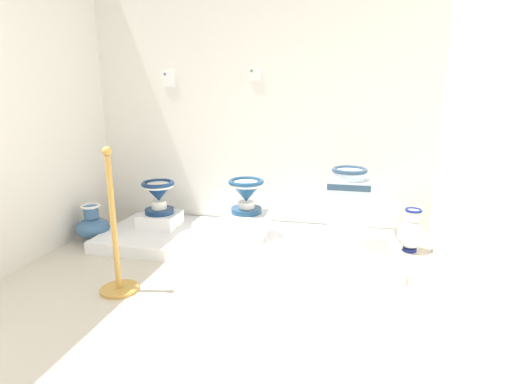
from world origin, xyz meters
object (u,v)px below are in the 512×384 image
at_px(antique_toilet_broad_patterned, 158,193).
at_px(info_placard_second, 255,74).
at_px(plinth_block_pale_glazed, 246,224).
at_px(stanchion_post_near_left, 116,253).
at_px(decorative_vase_corner, 92,226).
at_px(decorative_vase_companion, 411,233).
at_px(antique_toilet_leftmost, 348,193).
at_px(antique_toilet_pale_glazed, 246,192).
at_px(plinth_block_broad_patterned, 160,220).
at_px(info_placard_first, 169,79).
at_px(plinth_block_leftmost, 346,232).

height_order(antique_toilet_broad_patterned, info_placard_second, info_placard_second).
bearing_deg(plinth_block_pale_glazed, stanchion_post_near_left, -123.18).
bearing_deg(decorative_vase_corner, decorative_vase_companion, 7.86).
height_order(plinth_block_pale_glazed, antique_toilet_leftmost, antique_toilet_leftmost).
relative_size(antique_toilet_broad_patterned, antique_toilet_leftmost, 0.72).
bearing_deg(plinth_block_pale_glazed, antique_toilet_pale_glazed, 180.00).
bearing_deg(plinth_block_pale_glazed, decorative_vase_companion, 8.14).
xyz_separation_m(plinth_block_broad_patterned, decorative_vase_corner, (-0.60, -0.24, -0.03)).
distance_m(antique_toilet_leftmost, info_placard_second, 1.45).
bearing_deg(stanchion_post_near_left, plinth_block_broad_patterned, 100.38).
bearing_deg(info_placard_first, antique_toilet_pale_glazed, -26.86).
bearing_deg(antique_toilet_leftmost, info_placard_second, 151.53).
bearing_deg(plinth_block_leftmost, info_placard_first, 164.57).
height_order(plinth_block_pale_glazed, antique_toilet_pale_glazed, antique_toilet_pale_glazed).
distance_m(antique_toilet_leftmost, decorative_vase_corner, 2.44).
height_order(info_placard_first, decorative_vase_companion, info_placard_first).
relative_size(plinth_block_leftmost, decorative_vase_corner, 0.88).
bearing_deg(plinth_block_pale_glazed, decorative_vase_corner, -172.41).
relative_size(plinth_block_pale_glazed, antique_toilet_pale_glazed, 1.18).
xyz_separation_m(antique_toilet_leftmost, stanchion_post_near_left, (-1.60, -1.02, -0.27)).
bearing_deg(stanchion_post_near_left, decorative_vase_corner, 132.82).
height_order(antique_toilet_leftmost, info_placard_second, info_placard_second).
distance_m(antique_toilet_broad_patterned, decorative_vase_corner, 0.71).
distance_m(plinth_block_pale_glazed, decorative_vase_companion, 1.50).
relative_size(plinth_block_broad_patterned, antique_toilet_broad_patterned, 1.16).
relative_size(plinth_block_broad_patterned, antique_toilet_leftmost, 0.83).
bearing_deg(stanchion_post_near_left, plinth_block_leftmost, 32.46).
bearing_deg(stanchion_post_near_left, antique_toilet_pale_glazed, 56.82).
distance_m(plinth_block_pale_glazed, antique_toilet_leftmost, 0.98).
xyz_separation_m(plinth_block_broad_patterned, stanchion_post_near_left, (0.20, -1.10, 0.12)).
height_order(decorative_vase_companion, stanchion_post_near_left, stanchion_post_near_left).
xyz_separation_m(info_placard_second, decorative_vase_corner, (-1.47, -0.66, -1.43)).
height_order(plinth_block_broad_patterned, info_placard_second, info_placard_second).
relative_size(plinth_block_leftmost, info_placard_first, 2.03).
relative_size(plinth_block_broad_patterned, info_placard_second, 3.13).
relative_size(antique_toilet_pale_glazed, info_placard_first, 2.08).
height_order(plinth_block_pale_glazed, info_placard_second, info_placard_second).
distance_m(antique_toilet_pale_glazed, decorative_vase_corner, 1.55).
height_order(antique_toilet_pale_glazed, info_placard_second, info_placard_second).
distance_m(plinth_block_broad_patterned, plinth_block_pale_glazed, 0.90).
height_order(antique_toilet_pale_glazed, decorative_vase_corner, antique_toilet_pale_glazed).
height_order(plinth_block_leftmost, info_placard_first, info_placard_first).
xyz_separation_m(antique_toilet_leftmost, info_placard_second, (-0.93, 0.50, 1.00)).
height_order(plinth_block_leftmost, stanchion_post_near_left, stanchion_post_near_left).
relative_size(antique_toilet_broad_patterned, info_placard_second, 2.70).
distance_m(antique_toilet_broad_patterned, antique_toilet_leftmost, 1.81).
xyz_separation_m(antique_toilet_broad_patterned, plinth_block_pale_glazed, (0.89, -0.04, -0.23)).
xyz_separation_m(antique_toilet_leftmost, info_placard_first, (-1.82, 0.50, 0.96)).
relative_size(decorative_vase_corner, decorative_vase_companion, 0.90).
bearing_deg(antique_toilet_broad_patterned, plinth_block_leftmost, -2.57).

